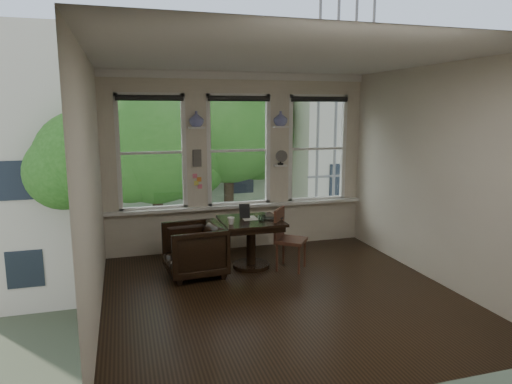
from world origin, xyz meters
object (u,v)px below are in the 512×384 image
object	(u,v)px
side_chair_right	(291,240)
table	(251,244)
armchair_left	(194,250)
mug	(231,221)
laptop	(273,219)

from	to	relation	value
side_chair_right	table	bearing A→B (deg)	102.07
armchair_left	side_chair_right	bearing A→B (deg)	79.24
mug	table	bearing A→B (deg)	27.69
table	armchair_left	distance (m)	0.89
side_chair_right	laptop	distance (m)	0.41
armchair_left	mug	bearing A→B (deg)	76.40
armchair_left	laptop	world-z (taller)	laptop
mug	side_chair_right	bearing A→B (deg)	-4.20
armchair_left	table	bearing A→B (deg)	91.90
armchair_left	mug	distance (m)	0.68
table	mug	size ratio (longest dim) A/B	8.16
armchair_left	laptop	bearing A→B (deg)	84.28
laptop	mug	bearing A→B (deg)	-156.55
armchair_left	mug	xyz separation A→B (m)	(0.53, -0.08, 0.42)
side_chair_right	mug	xyz separation A→B (m)	(-0.91, 0.07, 0.34)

